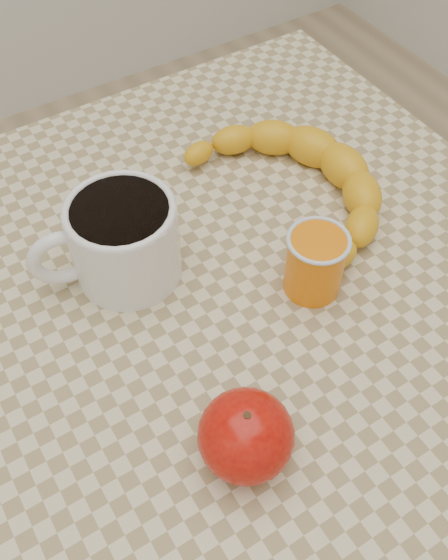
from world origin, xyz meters
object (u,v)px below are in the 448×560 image
table (224,333)px  coffee_mug (121,239)px  apple (246,436)px  orange_juice_glass (315,262)px  banana (297,181)px

table → coffee_mug: bearing=133.4°
coffee_mug → apple: size_ratio=1.57×
orange_juice_glass → apple: bearing=-143.6°
coffee_mug → orange_juice_glass: bearing=-37.8°
coffee_mug → orange_juice_glass: (0.17, -0.13, -0.01)m
table → coffee_mug: 0.18m
coffee_mug → apple: bearing=-91.2°
table → apple: bearing=-116.1°
orange_juice_glass → banana: (0.07, 0.13, -0.02)m
coffee_mug → apple: (-0.01, -0.26, -0.02)m
apple → banana: 0.35m
table → apple: 0.23m
orange_juice_glass → banana: orange_juice_glass is taller
apple → banana: bearing=46.4°
orange_juice_glass → coffee_mug: bearing=142.2°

